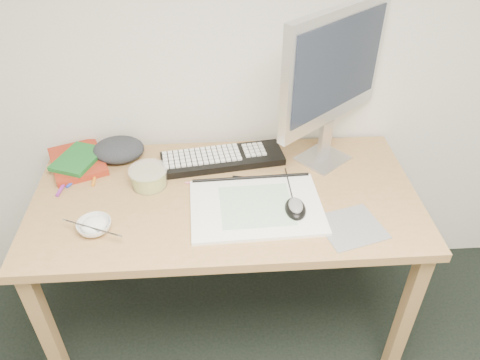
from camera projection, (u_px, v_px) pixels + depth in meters
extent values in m
plane|color=silver|center=(284.00, 8.00, 1.68)|extent=(3.60, 0.00, 3.60)
cube|color=#AD7F4F|center=(50.00, 339.00, 1.68)|extent=(0.05, 0.05, 0.71)
cube|color=#AD7F4F|center=(405.00, 319.00, 1.75)|extent=(0.05, 0.05, 0.71)
cube|color=#AD7F4F|center=(84.00, 225.00, 2.15)|extent=(0.05, 0.05, 0.71)
cube|color=#AD7F4F|center=(361.00, 212.00, 2.22)|extent=(0.05, 0.05, 0.71)
cube|color=#AD7F4F|center=(226.00, 198.00, 1.72)|extent=(1.40, 0.70, 0.03)
cube|color=slate|center=(351.00, 227.00, 1.57)|extent=(0.24, 0.23, 0.00)
cube|color=white|center=(256.00, 207.00, 1.64)|extent=(0.47, 0.34, 0.01)
cube|color=black|center=(222.00, 159.00, 1.86)|extent=(0.50, 0.22, 0.03)
cube|color=silver|center=(323.00, 158.00, 1.88)|extent=(0.24, 0.24, 0.01)
cube|color=silver|center=(325.00, 140.00, 1.83)|extent=(0.06, 0.05, 0.17)
cube|color=silver|center=(335.00, 67.00, 1.64)|extent=(0.43, 0.36, 0.42)
cube|color=black|center=(335.00, 64.00, 1.64)|extent=(0.37, 0.30, 0.33)
ellipsoid|color=black|center=(296.00, 206.00, 1.61)|extent=(0.07, 0.12, 0.04)
imported|color=white|center=(94.00, 226.00, 1.55)|extent=(0.14, 0.14, 0.04)
cylinder|color=#B9B9BC|center=(92.00, 228.00, 1.51)|extent=(0.20, 0.10, 0.02)
cylinder|color=gold|center=(149.00, 177.00, 1.73)|extent=(0.16, 0.16, 0.07)
cube|color=maroon|center=(78.00, 161.00, 1.85)|extent=(0.27, 0.31, 0.03)
cube|color=#186024|center=(78.00, 159.00, 1.83)|extent=(0.20, 0.23, 0.02)
ellipsoid|color=#25272C|center=(119.00, 150.00, 1.88)|extent=(0.19, 0.16, 0.07)
cylinder|color=pink|center=(211.00, 183.00, 1.75)|extent=(0.20, 0.03, 0.01)
cylinder|color=tan|center=(235.00, 191.00, 1.72)|extent=(0.17, 0.07, 0.01)
cylinder|color=black|center=(256.00, 178.00, 1.78)|extent=(0.18, 0.05, 0.01)
cylinder|color=#2138B4|center=(77.00, 178.00, 1.77)|extent=(0.07, 0.11, 0.01)
cylinder|color=orange|center=(95.00, 175.00, 1.79)|extent=(0.02, 0.13, 0.01)
cylinder|color=#7F2790|center=(64.00, 184.00, 1.75)|extent=(0.03, 0.14, 0.01)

